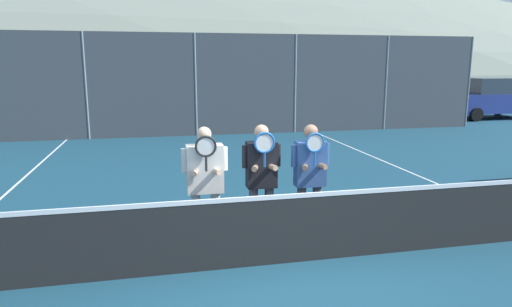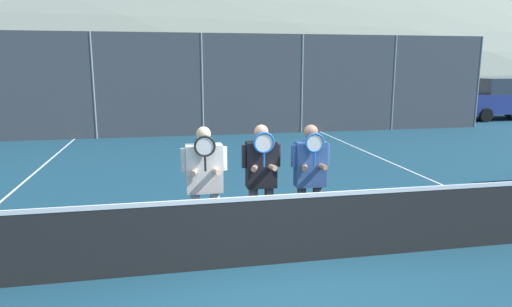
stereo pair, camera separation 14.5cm
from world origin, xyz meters
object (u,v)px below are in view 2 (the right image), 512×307
object	(u,v)px
car_left_of_center	(152,106)
car_right_of_center	(394,100)
car_far_left	(8,107)
player_center_left	(261,175)
player_center_right	(310,174)
car_far_right	(499,98)
car_center	(280,102)
player_leftmost	(205,179)

from	to	relation	value
car_left_of_center	car_right_of_center	bearing A→B (deg)	2.36
car_far_left	player_center_left	bearing A→B (deg)	-60.42
player_center_right	car_far_right	size ratio (longest dim) A/B	0.40
car_far_right	car_far_left	bearing A→B (deg)	-179.74
player_center_left	car_far_left	distance (m)	14.13
player_center_right	car_center	distance (m)	12.64
car_far_left	car_far_right	bearing A→B (deg)	0.26
player_center_right	car_center	bearing A→B (deg)	77.63
player_center_right	player_leftmost	bearing A→B (deg)	-178.10
player_center_right	car_right_of_center	size ratio (longest dim) A/B	0.36
player_center_left	car_far_right	size ratio (longest dim) A/B	0.41
car_far_right	player_center_right	bearing A→B (deg)	-136.48
player_center_left	player_leftmost	bearing A→B (deg)	-172.22
player_leftmost	player_center_right	size ratio (longest dim) A/B	1.01
player_leftmost	car_far_left	world-z (taller)	car_far_left
player_center_left	car_far_left	bearing A→B (deg)	119.58
car_far_left	car_left_of_center	bearing A→B (deg)	-2.73
car_left_of_center	car_far_right	world-z (taller)	car_far_right
player_leftmost	car_far_right	distance (m)	19.21
car_right_of_center	car_far_right	xyz separation A→B (m)	(5.20, -0.09, -0.00)
car_center	player_leftmost	bearing A→B (deg)	-108.70
car_left_of_center	player_center_left	bearing A→B (deg)	-81.60
car_far_left	car_left_of_center	xyz separation A→B (m)	(5.20, -0.25, -0.04)
car_left_of_center	car_right_of_center	distance (m)	10.38
car_center	player_center_left	bearing A→B (deg)	-105.46
player_center_right	car_far_left	world-z (taller)	car_far_left
car_far_left	car_right_of_center	size ratio (longest dim) A/B	0.90
player_center_left	car_center	bearing A→B (deg)	74.54
car_center	car_far_right	size ratio (longest dim) A/B	1.00
player_leftmost	car_right_of_center	distance (m)	15.70
car_far_left	car_left_of_center	distance (m)	5.20
car_left_of_center	car_center	distance (m)	5.18
player_center_right	car_right_of_center	xyz separation A→B (m)	(7.90, 12.53, -0.04)
car_far_left	car_center	size ratio (longest dim) A/B	1.01
player_leftmost	player_center_right	xyz separation A→B (m)	(1.49, 0.05, -0.02)
player_center_left	car_left_of_center	world-z (taller)	car_left_of_center
player_center_right	car_far_left	xyz separation A→B (m)	(-7.67, 12.35, -0.04)
player_center_right	car_right_of_center	distance (m)	14.81
car_center	car_right_of_center	world-z (taller)	car_right_of_center
player_leftmost	car_far_left	xyz separation A→B (m)	(-6.18, 12.40, -0.06)
player_leftmost	car_far_left	distance (m)	13.85
car_far_left	car_center	bearing A→B (deg)	-0.02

